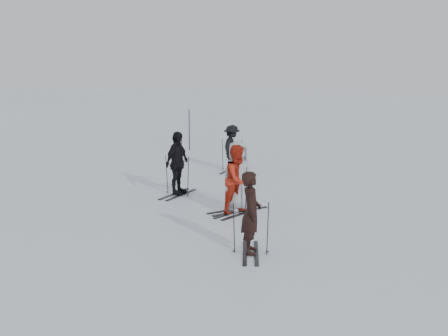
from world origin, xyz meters
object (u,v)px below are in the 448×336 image
object	(u,v)px
skier_near_dark	(251,214)
skier_red	(238,180)
piste_marker	(189,130)
skier_uphill_left	(177,164)
skier_uphill_far	(232,148)
skier_grey	(238,177)

from	to	relation	value
skier_near_dark	skier_red	distance (m)	3.24
skier_near_dark	skier_red	bearing A→B (deg)	5.98
skier_red	piste_marker	distance (m)	11.08
skier_near_dark	skier_uphill_left	distance (m)	5.76
piste_marker	skier_uphill_far	bearing A→B (deg)	-51.61
skier_near_dark	skier_uphill_left	world-z (taller)	skier_uphill_left
skier_near_dark	skier_uphill_left	bearing A→B (deg)	23.07
skier_near_dark	skier_red	world-z (taller)	skier_red
skier_grey	skier_uphill_left	distance (m)	2.62
skier_uphill_left	skier_red	bearing A→B (deg)	-112.23
skier_red	skier_uphill_left	world-z (taller)	skier_uphill_left
skier_uphill_left	skier_uphill_far	distance (m)	4.27
skier_near_dark	piste_marker	world-z (taller)	piste_marker
skier_near_dark	skier_uphill_far	world-z (taller)	skier_near_dark
piste_marker	skier_near_dark	bearing A→B (deg)	-64.25
skier_red	skier_uphill_far	bearing A→B (deg)	40.95
skier_red	skier_uphill_left	xyz separation A→B (m)	(-2.38, 1.53, 0.04)
skier_grey	piste_marker	world-z (taller)	skier_grey
skier_near_dark	skier_red	size ratio (longest dim) A/B	0.96
skier_near_dark	skier_uphill_far	distance (m)	9.29
skier_near_dark	skier_grey	bearing A→B (deg)	5.76
skier_grey	skier_uphill_far	world-z (taller)	skier_grey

